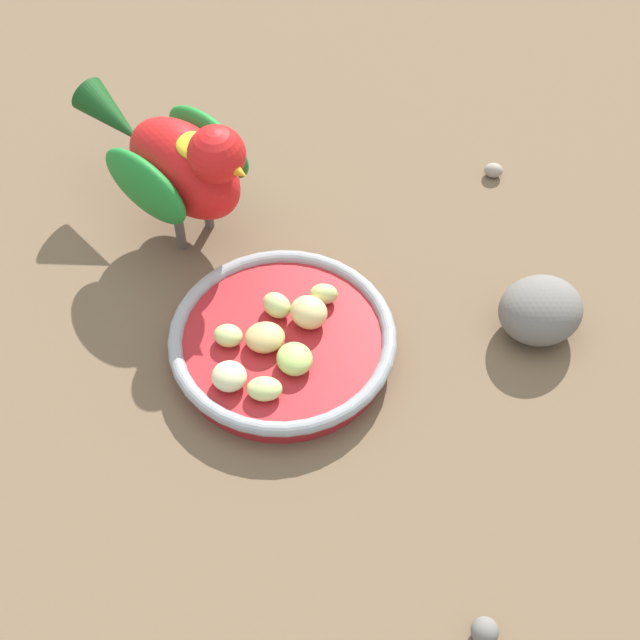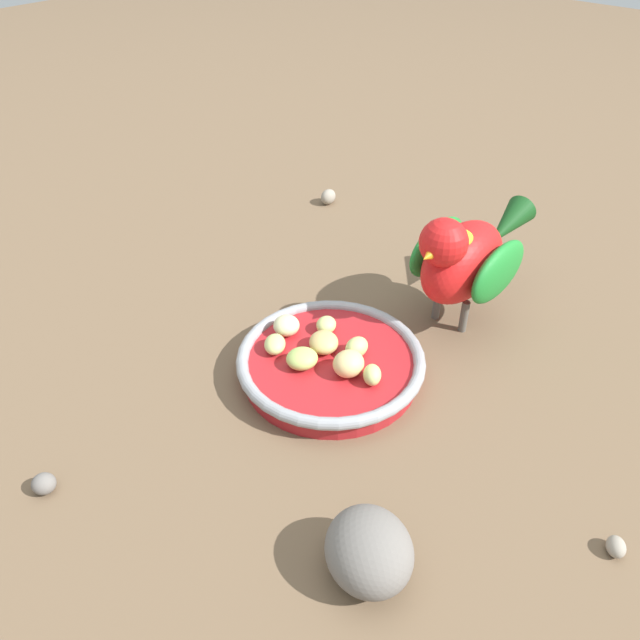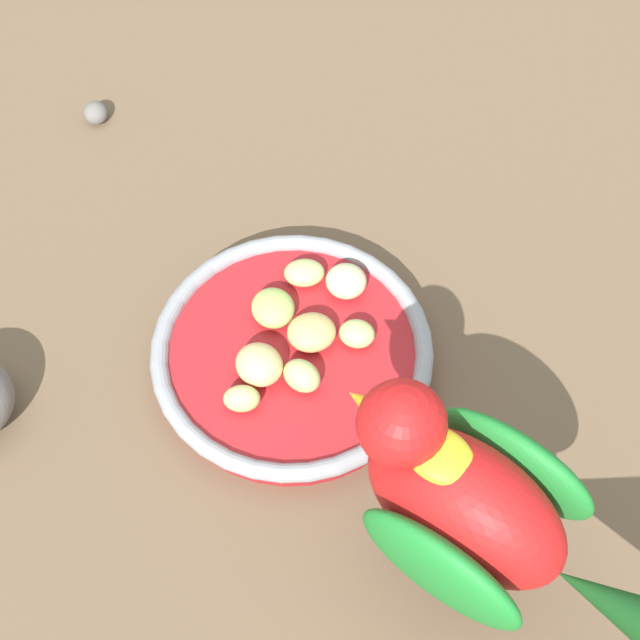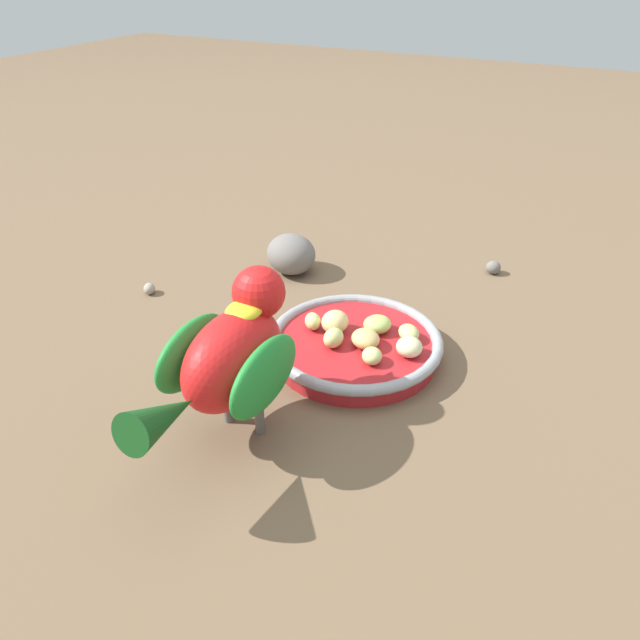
% 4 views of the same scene
% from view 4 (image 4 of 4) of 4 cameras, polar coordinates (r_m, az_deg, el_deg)
% --- Properties ---
extents(ground_plane, '(4.00, 4.00, 0.00)m').
position_cam_4_polar(ground_plane, '(0.72, 1.14, -2.74)').
color(ground_plane, brown).
extents(feeding_bowl, '(0.19, 0.19, 0.03)m').
position_cam_4_polar(feeding_bowl, '(0.70, 3.10, -2.38)').
color(feeding_bowl, '#AD1E23').
rests_on(feeding_bowl, ground_plane).
extents(apple_piece_0, '(0.04, 0.04, 0.02)m').
position_cam_4_polar(apple_piece_0, '(0.71, 5.21, -0.39)').
color(apple_piece_0, '#B2CC66').
rests_on(apple_piece_0, feeding_bowl).
extents(apple_piece_1, '(0.05, 0.05, 0.02)m').
position_cam_4_polar(apple_piece_1, '(0.68, 4.15, -1.70)').
color(apple_piece_1, tan).
rests_on(apple_piece_1, feeding_bowl).
extents(apple_piece_2, '(0.03, 0.03, 0.03)m').
position_cam_4_polar(apple_piece_2, '(0.70, 1.53, -0.22)').
color(apple_piece_2, '#E5C67F').
rests_on(apple_piece_2, feeding_bowl).
extents(apple_piece_3, '(0.03, 0.03, 0.02)m').
position_cam_4_polar(apple_piece_3, '(0.66, 4.74, -3.25)').
color(apple_piece_3, '#C6D17A').
rests_on(apple_piece_3, feeding_bowl).
extents(apple_piece_4, '(0.04, 0.04, 0.02)m').
position_cam_4_polar(apple_piece_4, '(0.67, 8.01, -2.55)').
color(apple_piece_4, beige).
rests_on(apple_piece_4, feeding_bowl).
extents(apple_piece_5, '(0.03, 0.03, 0.02)m').
position_cam_4_polar(apple_piece_5, '(0.71, -0.71, -0.17)').
color(apple_piece_5, '#C6D17A').
rests_on(apple_piece_5, feeding_bowl).
extents(apple_piece_6, '(0.03, 0.02, 0.02)m').
position_cam_4_polar(apple_piece_6, '(0.68, 1.23, -1.63)').
color(apple_piece_6, '#C6D17A').
rests_on(apple_piece_6, feeding_bowl).
extents(apple_piece_7, '(0.04, 0.04, 0.02)m').
position_cam_4_polar(apple_piece_7, '(0.70, 8.05, -1.16)').
color(apple_piece_7, '#C6D17A').
rests_on(apple_piece_7, feeding_bowl).
extents(parrot, '(0.22, 0.10, 0.15)m').
position_cam_4_polar(parrot, '(0.56, -8.13, -3.27)').
color(parrot, '#59544C').
rests_on(parrot, ground_plane).
extents(rock_large, '(0.09, 0.10, 0.05)m').
position_cam_4_polar(rock_large, '(0.88, -2.64, 5.99)').
color(rock_large, slate).
rests_on(rock_large, ground_plane).
extents(pebble_0, '(0.03, 0.03, 0.02)m').
position_cam_4_polar(pebble_0, '(0.91, 15.44, 4.62)').
color(pebble_0, slate).
rests_on(pebble_0, ground_plane).
extents(pebble_2, '(0.02, 0.02, 0.01)m').
position_cam_4_polar(pebble_2, '(0.86, -15.21, 2.76)').
color(pebble_2, gray).
rests_on(pebble_2, ground_plane).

